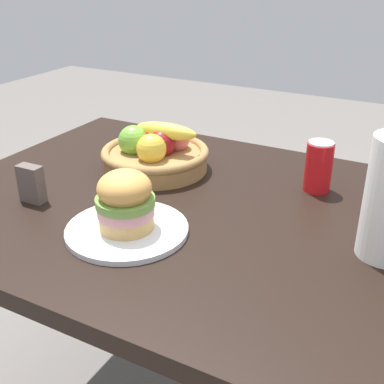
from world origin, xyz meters
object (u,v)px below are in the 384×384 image
soda_can (319,167)px  fruit_basket (155,153)px  sandwich (125,201)px  plate (127,230)px  napkin_holder (31,184)px

soda_can → fruit_basket: fruit_basket is taller
sandwich → fruit_basket: size_ratio=0.44×
plate → sandwich: bearing=0.0°
plate → napkin_holder: napkin_holder is taller
fruit_basket → soda_can: bearing=10.4°
sandwich → napkin_holder: 0.28m
fruit_basket → sandwich: bearing=-68.0°
soda_can → sandwich: bearing=-126.7°
sandwich → soda_can: size_ratio=1.01×
plate → sandwich: sandwich is taller
soda_can → napkin_holder: size_ratio=1.40×
plate → soda_can: (0.29, 0.39, 0.06)m
plate → soda_can: bearing=53.3°
sandwich → napkin_holder: size_ratio=1.42×
soda_can → plate: bearing=-126.7°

